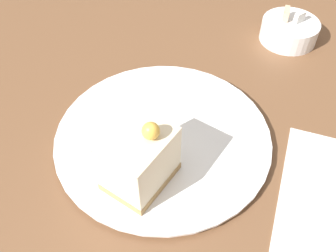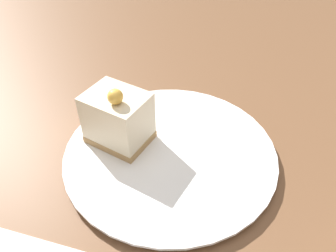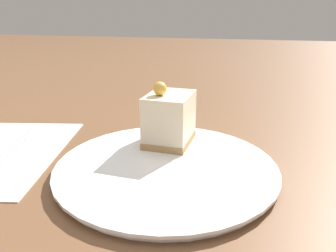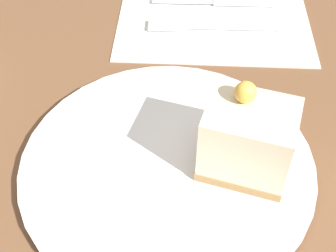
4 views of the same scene
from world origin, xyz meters
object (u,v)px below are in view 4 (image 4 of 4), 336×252
(cake_slice, at_px, (248,140))
(knife, at_px, (225,2))
(plate, at_px, (167,164))
(fork, at_px, (202,26))

(cake_slice, distance_m, knife, 0.30)
(plate, relative_size, knife, 1.68)
(plate, relative_size, fork, 1.65)
(cake_slice, height_order, fork, cake_slice)
(knife, bearing_deg, cake_slice, -179.58)
(plate, distance_m, cake_slice, 0.08)
(fork, relative_size, knife, 1.02)
(fork, xyz_separation_m, knife, (0.06, -0.02, 0.00))
(plate, distance_m, knife, 0.30)
(cake_slice, relative_size, fork, 0.54)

